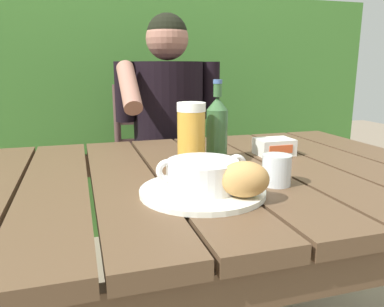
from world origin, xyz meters
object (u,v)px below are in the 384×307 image
table_knife (240,176)px  bread_roll (244,179)px  chair_near_diner (162,174)px  soup_bowl (203,174)px  person_eating (170,130)px  butter_tub (274,147)px  serving_plate (202,191)px  beer_bottle (217,127)px  beer_glass (191,134)px  water_glass_small (277,170)px

table_knife → bread_roll: bearing=-111.3°
chair_near_diner → soup_bowl: (-0.14, -1.09, 0.31)m
person_eating → butter_tub: (0.20, -0.60, 0.03)m
chair_near_diner → serving_plate: bearing=-97.5°
butter_tub → table_knife: (-0.21, -0.21, -0.02)m
beer_bottle → butter_tub: (0.20, 0.00, -0.07)m
beer_bottle → butter_tub: beer_bottle is taller
chair_near_diner → soup_bowl: bearing=-97.5°
person_eating → chair_near_diner: bearing=89.2°
chair_near_diner → beer_bottle: size_ratio=3.82×
butter_tub → bread_roll: bearing=-126.6°
beer_glass → table_knife: 0.19m
soup_bowl → beer_bottle: bearing=63.9°
butter_tub → table_knife: 0.30m
butter_tub → beer_glass: bearing=-169.4°
water_glass_small → serving_plate: bearing=-177.0°
beer_bottle → bread_roll: bearing=-101.8°
chair_near_diner → soup_bowl: 1.14m
beer_bottle → water_glass_small: bearing=-80.5°
serving_plate → bread_roll: bearing=-49.4°
beer_glass → butter_tub: 0.31m
soup_bowl → beer_glass: 0.25m
soup_bowl → bread_roll: bearing=-49.4°
beer_glass → water_glass_small: bearing=-58.1°
bread_roll → beer_glass: bearing=93.5°
serving_plate → beer_bottle: bearing=63.9°
person_eating → soup_bowl: size_ratio=5.89×
chair_near_diner → bread_roll: (-0.08, -1.16, 0.32)m
bread_roll → butter_tub: bearing=53.4°
beer_bottle → table_knife: 0.22m
person_eating → table_knife: bearing=-90.6°
chair_near_diner → bread_roll: chair_near_diner is taller
butter_tub → soup_bowl: bearing=-139.2°
soup_bowl → chair_near_diner: bearing=82.5°
person_eating → bread_roll: (-0.07, -0.97, 0.06)m
soup_bowl → water_glass_small: size_ratio=2.85×
water_glass_small → table_knife: size_ratio=0.46×
soup_bowl → serving_plate: bearing=-93.6°
beer_glass → table_knife: (0.09, -0.15, -0.09)m
soup_bowl → beer_glass: (0.05, 0.24, 0.05)m
soup_bowl → person_eating: bearing=81.1°
person_eating → beer_glass: bearing=-98.2°
beer_glass → water_glass_small: (0.14, -0.23, -0.05)m
serving_plate → chair_near_diner: bearing=82.5°
person_eating → beer_glass: 0.67m
beer_glass → water_glass_small: 0.28m
soup_bowl → water_glass_small: (0.19, 0.01, -0.01)m
chair_near_diner → soup_bowl: size_ratio=4.37×
person_eating → bread_roll: person_eating is taller
bread_roll → beer_bottle: size_ratio=0.51×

